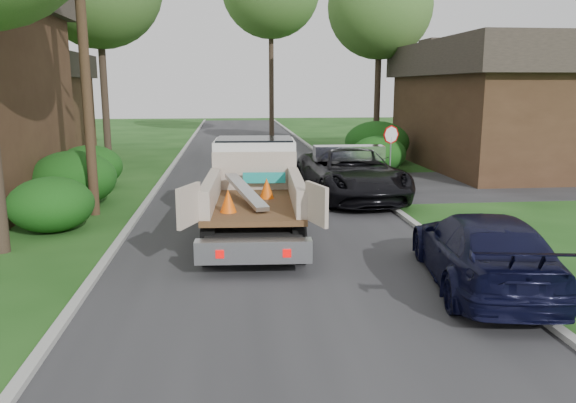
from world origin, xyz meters
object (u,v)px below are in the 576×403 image
Objects in this scene: stop_sign at (391,143)px; house_left_far at (19,103)px; house_right at (517,103)px; navy_suv at (482,250)px; black_pickup at (351,173)px; flatbed_truck at (254,183)px; utility_pole at (84,46)px; tree_right_far at (380,6)px.

house_left_far is (-18.70, 13.00, 1.27)m from stop_sign.
house_left_far is at bearing 163.20° from house_right.
navy_suv is at bearing -54.77° from house_left_far.
navy_suv is at bearing -89.42° from black_pickup.
black_pickup is (16.65, -15.10, -2.14)m from house_left_far.
black_pickup is at bearing -77.07° from navy_suv.
house_left_far reaches higher than flatbed_truck.
utility_pole is 9.81m from black_pickup.
stop_sign is 22.81m from house_left_far.
utility_pole is 6.70m from flatbed_truck.
tree_right_far is at bearing 78.19° from stop_sign.
stop_sign is 0.33× the size of house_left_far.
tree_right_far reaches higher than black_pickup.
tree_right_far reaches higher than house_right.
flatbed_truck reaches higher than black_pickup.
flatbed_truck is at bearing -26.19° from utility_pole.
tree_right_far is 1.72× the size of flatbed_truck.
navy_suv is at bearing -96.94° from stop_sign.
black_pickup is at bearing 52.70° from flatbed_truck.
house_left_far is 21.78m from tree_right_far.
black_pickup is (8.63, 1.92, -4.27)m from utility_pole.
stop_sign is 0.22× the size of tree_right_far.
house_right is at bearing -110.20° from navy_suv.
house_right is at bearing -16.80° from house_left_far.
house_left_far is 1.16× the size of black_pickup.
house_left_far reaches higher than black_pickup.
black_pickup is at bearing -134.37° from stop_sign.
navy_suv is at bearing -38.87° from utility_pole.
stop_sign reaches higher than navy_suv.
flatbed_truck is (4.94, -2.43, -3.82)m from utility_pole.
utility_pole reaches higher than flatbed_truck.
tree_right_far is at bearing -5.44° from house_left_far.
tree_right_far reaches higher than flatbed_truck.
house_right reaches higher than house_left_far.
stop_sign is 0.38× the size of black_pickup.
house_left_far is 22.58m from black_pickup.
stop_sign is 9.37m from house_right.
stop_sign is 0.19× the size of house_right.
utility_pole is 0.77× the size of house_right.
navy_suv is at bearing -99.34° from tree_right_far.
black_pickup is at bearing 12.54° from utility_pole.
utility_pole is 1.32× the size of house_left_far.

